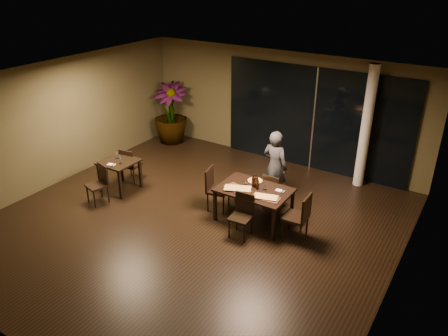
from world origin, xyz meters
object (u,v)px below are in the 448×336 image
(chair_side_near, at_px, (100,181))
(bottle_b, at_px, (257,183))
(bottle_a, at_px, (253,180))
(chair_main_left, at_px, (215,186))
(main_table, at_px, (254,192))
(chair_main_right, at_px, (300,215))
(bottle_c, at_px, (256,181))
(chair_main_near, at_px, (242,213))
(chair_main_far, at_px, (273,190))
(diner, at_px, (275,166))
(potted_plant, at_px, (171,113))
(chair_side_far, at_px, (129,163))
(side_table, at_px, (119,166))

(chair_side_near, xyz_separation_m, bottle_b, (3.41, 1.21, 0.39))
(bottle_a, bearing_deg, chair_main_left, -173.71)
(main_table, distance_m, chair_side_near, 3.56)
(chair_main_right, xyz_separation_m, bottle_c, (-1.11, 0.20, 0.34))
(chair_main_near, bearing_deg, bottle_b, 86.80)
(chair_main_far, relative_size, diner, 0.51)
(potted_plant, bearing_deg, bottle_b, -30.47)
(chair_main_near, bearing_deg, diner, 89.67)
(diner, height_order, bottle_a, diner)
(diner, relative_size, bottle_b, 6.00)
(chair_main_far, xyz_separation_m, chair_side_far, (-3.64, -0.66, 0.00))
(chair_side_near, relative_size, bottle_b, 3.20)
(chair_main_left, relative_size, bottle_c, 3.25)
(chair_main_near, xyz_separation_m, potted_plant, (-4.37, 3.19, 0.41))
(chair_side_near, relative_size, bottle_c, 3.02)
(chair_main_left, height_order, chair_main_right, chair_main_right)
(chair_main_near, relative_size, bottle_c, 2.98)
(chair_side_near, height_order, bottle_a, bottle_a)
(diner, relative_size, potted_plant, 0.93)
(chair_side_far, xyz_separation_m, bottle_b, (3.56, 0.09, 0.41))
(diner, bearing_deg, main_table, 98.16)
(diner, xyz_separation_m, bottle_a, (-0.03, -0.96, 0.05))
(chair_main_left, relative_size, diner, 0.57)
(chair_main_far, distance_m, potted_plant, 4.89)
(chair_side_near, bearing_deg, bottle_a, 36.53)
(chair_main_far, distance_m, bottle_b, 0.71)
(main_table, relative_size, bottle_b, 5.31)
(chair_main_far, distance_m, chair_main_near, 1.20)
(side_table, bearing_deg, chair_main_far, 17.46)
(side_table, height_order, bottle_c, bottle_c)
(bottle_b, bearing_deg, chair_side_far, -178.59)
(chair_main_far, xyz_separation_m, potted_plant, (-4.44, 1.99, 0.42))
(chair_main_right, xyz_separation_m, bottle_a, (-1.17, 0.20, 0.34))
(main_table, bearing_deg, chair_main_right, -6.52)
(chair_main_right, bearing_deg, side_table, -87.68)
(main_table, height_order, chair_main_right, chair_main_right)
(potted_plant, bearing_deg, chair_side_far, -73.26)
(chair_main_near, height_order, chair_main_left, chair_main_left)
(chair_main_near, xyz_separation_m, bottle_c, (-0.08, 0.67, 0.40))
(chair_main_left, distance_m, chair_side_far, 2.53)
(side_table, xyz_separation_m, bottle_b, (3.46, 0.53, 0.27))
(chair_main_near, relative_size, bottle_b, 3.16)
(chair_side_near, bearing_deg, potted_plant, 119.80)
(bottle_b, bearing_deg, chair_main_right, -8.72)
(chair_main_left, xyz_separation_m, chair_side_near, (-2.38, -1.15, -0.04))
(chair_main_left, xyz_separation_m, chair_side_far, (-2.53, -0.03, -0.06))
(chair_main_right, bearing_deg, bottle_a, -102.27)
(chair_main_far, xyz_separation_m, chair_side_near, (-3.50, -1.78, 0.02))
(chair_main_near, xyz_separation_m, chair_side_near, (-3.43, -0.58, 0.01))
(bottle_c, bearing_deg, chair_main_near, -83.55)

